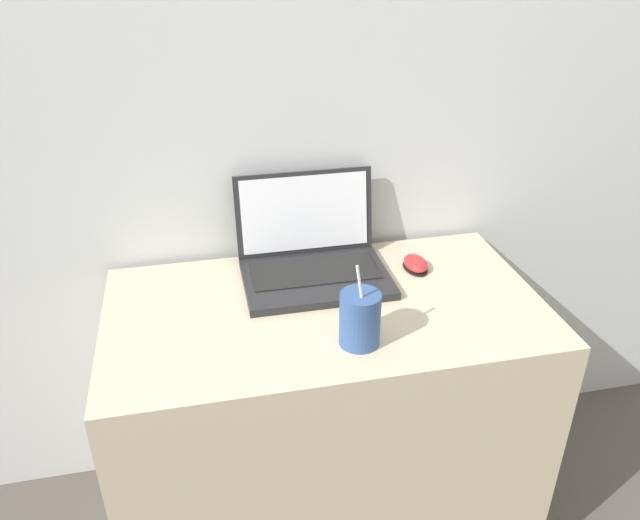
# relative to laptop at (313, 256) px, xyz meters

# --- Properties ---
(wall_back) EXTENTS (7.00, 0.04, 2.50)m
(wall_back) POSITION_rel_laptop_xyz_m (-0.00, 0.16, 0.50)
(wall_back) COLOR silver
(wall_back) RESTS_ON ground_plane
(desk) EXTENTS (1.01, 0.56, 0.70)m
(desk) POSITION_rel_laptop_xyz_m (-0.00, -0.15, -0.40)
(desk) COLOR beige
(desk) RESTS_ON ground_plane
(laptop) EXTENTS (0.35, 0.29, 0.23)m
(laptop) POSITION_rel_laptop_xyz_m (0.00, 0.00, 0.00)
(laptop) COLOR #232326
(laptop) RESTS_ON desk
(drink_cup) EXTENTS (0.09, 0.09, 0.19)m
(drink_cup) POSITION_rel_laptop_xyz_m (0.04, -0.31, 0.01)
(drink_cup) COLOR #33518C
(drink_cup) RESTS_ON desk
(computer_mouse) EXTENTS (0.06, 0.09, 0.03)m
(computer_mouse) POSITION_rel_laptop_xyz_m (0.26, -0.04, -0.04)
(computer_mouse) COLOR black
(computer_mouse) RESTS_ON desk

